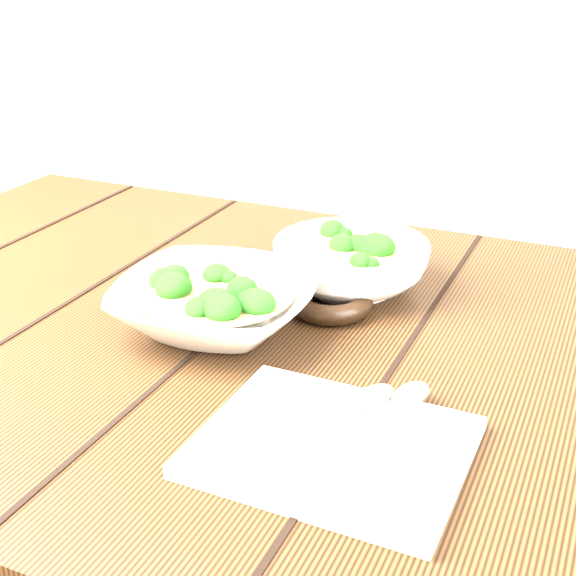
# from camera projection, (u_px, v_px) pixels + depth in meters

# --- Properties ---
(table) EXTENTS (1.20, 0.80, 0.75)m
(table) POSITION_uv_depth(u_px,v_px,m) (247.00, 416.00, 0.95)
(table) COLOR #301F0D
(table) RESTS_ON ground
(soup_bowl_front) EXTENTS (0.24, 0.24, 0.06)m
(soup_bowl_front) POSITION_uv_depth(u_px,v_px,m) (216.00, 302.00, 0.88)
(soup_bowl_front) COLOR silver
(soup_bowl_front) RESTS_ON table
(soup_bowl_back) EXTENTS (0.25, 0.25, 0.07)m
(soup_bowl_back) POSITION_uv_depth(u_px,v_px,m) (351.00, 263.00, 0.98)
(soup_bowl_back) COLOR silver
(soup_bowl_back) RESTS_ON table
(trivet) EXTENTS (0.12, 0.12, 0.02)m
(trivet) POSITION_uv_depth(u_px,v_px,m) (331.00, 302.00, 0.93)
(trivet) COLOR black
(trivet) RESTS_ON table
(napkin) EXTENTS (0.22, 0.18, 0.01)m
(napkin) POSITION_uv_depth(u_px,v_px,m) (333.00, 447.00, 0.68)
(napkin) COLOR beige
(napkin) RESTS_ON table
(spoon_left) EXTENTS (0.07, 0.18, 0.01)m
(spoon_left) POSITION_uv_depth(u_px,v_px,m) (349.00, 412.00, 0.71)
(spoon_left) COLOR #A49F91
(spoon_left) RESTS_ON napkin
(spoon_right) EXTENTS (0.05, 0.18, 0.01)m
(spoon_right) POSITION_uv_depth(u_px,v_px,m) (392.00, 412.00, 0.71)
(spoon_right) COLOR #A49F91
(spoon_right) RESTS_ON napkin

